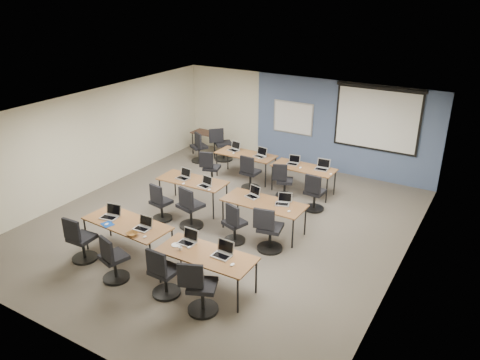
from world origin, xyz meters
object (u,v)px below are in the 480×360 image
Objects in this scene: laptop_7 at (283,201)px; spare_chair_a at (222,147)px; training_table_mid_left at (193,182)px; task_chair_6 at (234,227)px; laptop_10 at (293,162)px; task_chair_11 at (314,195)px; task_chair_8 at (210,170)px; laptop_11 at (322,167)px; task_chair_2 at (163,276)px; laptop_5 at (205,184)px; task_chair_0 at (80,243)px; task_chair_5 at (190,211)px; laptop_4 at (184,176)px; whiteboard at (293,118)px; task_chair_7 at (269,233)px; task_chair_4 at (160,205)px; utility_table at (207,135)px; task_chair_9 at (250,175)px; laptop_8 at (234,148)px; laptop_0 at (111,214)px; task_chair_1 at (113,262)px; training_table_front_left at (127,224)px; training_table_front_right at (206,256)px; training_table_back_right at (304,169)px; laptop_2 at (188,239)px; task_chair_10 at (283,183)px; laptop_6 at (253,194)px; spare_chair_b at (199,150)px; laptop_9 at (261,154)px; projector_screen at (377,115)px; laptop_3 at (223,252)px; training_table_mid_right at (264,204)px; laptop_1 at (143,226)px; task_chair_3 at (200,291)px; training_table_back_left at (246,156)px.

spare_chair_a is (-3.70, 3.24, -0.36)m from laptop_7.
training_table_mid_left is 1.81× the size of task_chair_6.
training_table_mid_left is 5.74× the size of laptop_10.
task_chair_11 is 0.95× the size of spare_chair_a.
laptop_11 reaches higher than task_chair_8.
task_chair_2 reaches higher than laptop_5.
task_chair_0 is 2.48m from task_chair_5.
laptop_4 is (-0.25, -0.01, 0.11)m from training_table_mid_left.
laptop_10 is at bearing 140.85° from task_chair_11.
task_chair_6 is (1.22, -0.07, -0.04)m from task_chair_5.
whiteboard reaches higher than task_chair_7.
laptop_4 is 1.06× the size of laptop_5.
utility_table is (-1.66, 4.35, 0.27)m from task_chair_4.
laptop_10 is at bearing 33.82° from task_chair_9.
laptop_8 is (-0.83, 3.31, 0.36)m from task_chair_5.
laptop_0 is 2.44m from laptop_5.
task_chair_11 is at bearing 82.15° from task_chair_1.
laptop_7 reaches higher than task_chair_4.
training_table_front_left is 1.97× the size of task_chair_4.
task_chair_1 is at bearing -60.42° from training_table_front_left.
laptop_11 reaches higher than training_table_mid_left.
task_chair_6 is 0.99× the size of utility_table.
training_table_back_right is at bearing 91.56° from training_table_front_right.
task_chair_5 reaches higher than task_chair_1.
task_chair_11 is (2.09, 2.26, -0.03)m from task_chair_5.
task_chair_1 is 3.06× the size of laptop_2.
task_chair_1 reaches higher than laptop_4.
task_chair_10 is (2.13, 0.25, -0.01)m from task_chair_8.
training_table_back_right is (1.20, -1.85, -0.77)m from whiteboard.
training_table_front_left and training_table_back_right have the same top height.
spare_chair_b is at bearing 155.98° from laptop_6.
laptop_4 is 0.96× the size of laptop_9.
training_table_front_right is at bearing -99.31° from projector_screen.
task_chair_5 is (-1.92, 1.59, -0.36)m from laptop_3.
training_table_mid_right is 3.49m from task_chair_1.
task_chair_7 is 2.70m from task_chair_10.
task_chair_4 is at bearing 77.59° from laptop_0.
task_chair_1 is at bearing -55.03° from laptop_0.
spare_chair_b reaches higher than laptop_1.
laptop_6 is 1.73m from task_chair_11.
laptop_8 is 2.11m from task_chair_10.
task_chair_3 reaches higher than training_table_back_right.
laptop_11 is 0.35× the size of utility_table.
laptop_8 reaches higher than training_table_front_left.
laptop_10 reaches higher than task_chair_4.
spare_chair_b is (-1.48, 3.65, 0.01)m from task_chair_4.
task_chair_7 is 1.04× the size of task_chair_11.
laptop_6 is 1.21m from task_chair_7.
task_chair_1 and laptop_3 have the same top height.
whiteboard reaches higher than training_table_back_left.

